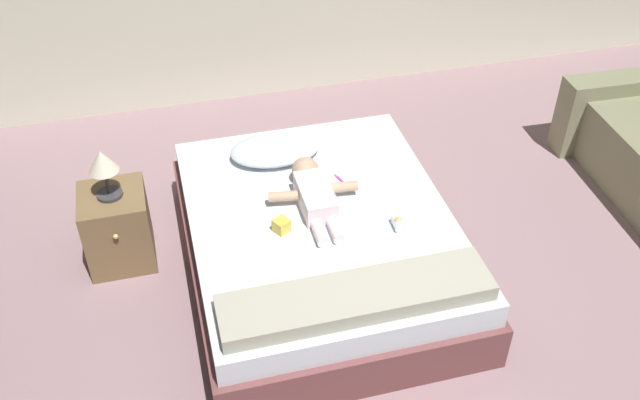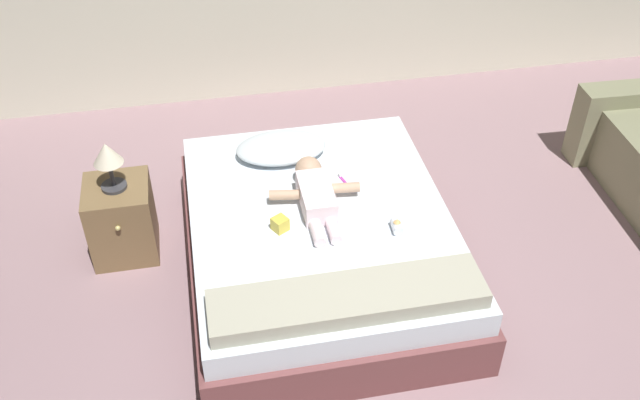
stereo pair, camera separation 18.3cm
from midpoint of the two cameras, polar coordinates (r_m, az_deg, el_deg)
ground_plane at (r=3.63m, az=5.02°, el=-14.73°), size 8.00×8.00×0.00m
bed at (r=4.01m, az=-1.31°, el=-3.51°), size 1.45×1.82×0.42m
pillow at (r=4.28m, az=-4.83°, el=4.04°), size 0.54×0.35×0.11m
baby at (r=3.92m, az=-1.84°, el=0.56°), size 0.51×0.65×0.15m
toothbrush at (r=4.09m, az=0.50°, el=1.47°), size 0.06×0.16×0.02m
nightstand at (r=4.26m, az=-17.06°, el=-2.15°), size 0.37×0.40×0.47m
lamp at (r=3.99m, az=-18.23°, el=2.64°), size 0.16×0.16×0.30m
blanket at (r=3.37m, az=1.37°, el=-7.83°), size 1.31×0.30×0.09m
toy_block at (r=3.75m, az=-4.49°, el=-2.09°), size 0.10×0.10×0.07m
baby_bottle at (r=3.78m, az=4.86°, el=-1.84°), size 0.06×0.09×0.08m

